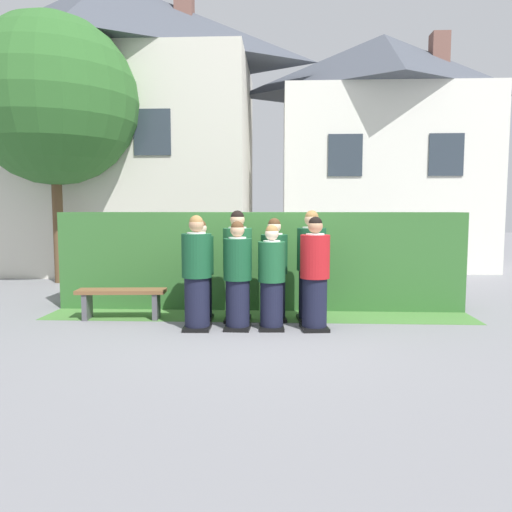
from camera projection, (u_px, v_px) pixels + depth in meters
ground_plane at (255, 329)px, 7.24m from camera, size 60.00×60.00×0.00m
student_front_row_0 at (197, 275)px, 7.17m from camera, size 0.43×0.53×1.67m
student_front_row_1 at (238, 278)px, 7.18m from camera, size 0.41×0.50×1.58m
student_front_row_2 at (272, 280)px, 7.18m from camera, size 0.40×0.46×1.53m
student_in_red_blazer at (315, 276)px, 7.15m from camera, size 0.43×0.54×1.65m
student_rear_row_0 at (201, 273)px, 7.78m from camera, size 0.41×0.46×1.59m
student_rear_row_1 at (238, 268)px, 7.73m from camera, size 0.45×0.54×1.73m
student_rear_row_2 at (274, 272)px, 7.77m from camera, size 0.42×0.50×1.62m
student_rear_row_3 at (311, 268)px, 7.73m from camera, size 0.45×0.53×1.74m
hedge at (260, 260)px, 8.81m from camera, size 7.02×0.70×1.70m
school_building_main at (111, 124)px, 14.13m from camera, size 8.34×4.71×8.16m
school_building_annex at (382, 150)px, 14.77m from camera, size 6.18×3.88×6.86m
oak_tree_left at (53, 101)px, 11.40m from camera, size 3.88×3.88×6.19m
wooden_bench at (122, 297)px, 7.87m from camera, size 1.42×0.45×0.48m
lawn_strip at (258, 316)px, 8.09m from camera, size 7.02×0.90×0.01m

